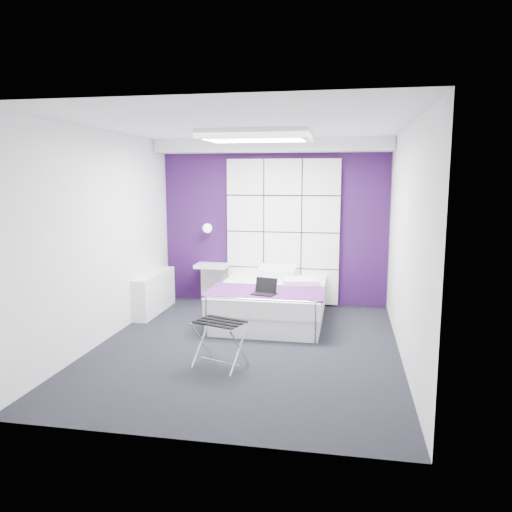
{
  "coord_description": "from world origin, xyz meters",
  "views": [
    {
      "loc": [
        1.16,
        -5.66,
        2.03
      ],
      "look_at": [
        0.05,
        0.35,
        1.06
      ],
      "focal_mm": 35.0,
      "sensor_mm": 36.0,
      "label": 1
    }
  ],
  "objects_px": {
    "wall_lamp": "(208,228)",
    "nightstand": "(212,266)",
    "laptop": "(264,290)",
    "radiator": "(154,293)",
    "bed": "(271,301)",
    "luggage_rack": "(220,344)"
  },
  "relations": [
    {
      "from": "wall_lamp",
      "to": "nightstand",
      "type": "distance_m",
      "value": 0.61
    },
    {
      "from": "laptop",
      "to": "nightstand",
      "type": "bearing_deg",
      "value": 141.78
    },
    {
      "from": "radiator",
      "to": "bed",
      "type": "bearing_deg",
      "value": -3.03
    },
    {
      "from": "radiator",
      "to": "laptop",
      "type": "distance_m",
      "value": 1.97
    },
    {
      "from": "wall_lamp",
      "to": "luggage_rack",
      "type": "bearing_deg",
      "value": -71.8
    },
    {
      "from": "wall_lamp",
      "to": "luggage_rack",
      "type": "relative_size",
      "value": 0.29
    },
    {
      "from": "laptop",
      "to": "luggage_rack",
      "type": "bearing_deg",
      "value": -88.24
    },
    {
      "from": "wall_lamp",
      "to": "luggage_rack",
      "type": "height_order",
      "value": "wall_lamp"
    },
    {
      "from": "bed",
      "to": "nightstand",
      "type": "distance_m",
      "value": 1.41
    },
    {
      "from": "wall_lamp",
      "to": "radiator",
      "type": "bearing_deg",
      "value": -130.1
    },
    {
      "from": "wall_lamp",
      "to": "radiator",
      "type": "height_order",
      "value": "wall_lamp"
    },
    {
      "from": "luggage_rack",
      "to": "radiator",
      "type": "bearing_deg",
      "value": 147.92
    },
    {
      "from": "wall_lamp",
      "to": "laptop",
      "type": "distance_m",
      "value": 1.99
    },
    {
      "from": "nightstand",
      "to": "laptop",
      "type": "xyz_separation_m",
      "value": [
        1.1,
        -1.44,
        -0.04
      ]
    },
    {
      "from": "bed",
      "to": "laptop",
      "type": "bearing_deg",
      "value": -89.58
    },
    {
      "from": "laptop",
      "to": "wall_lamp",
      "type": "bearing_deg",
      "value": 142.59
    },
    {
      "from": "nightstand",
      "to": "bed",
      "type": "bearing_deg",
      "value": -36.57
    },
    {
      "from": "nightstand",
      "to": "luggage_rack",
      "type": "relative_size",
      "value": 0.98
    },
    {
      "from": "nightstand",
      "to": "wall_lamp",
      "type": "bearing_deg",
      "value": 148.14
    },
    {
      "from": "luggage_rack",
      "to": "laptop",
      "type": "relative_size",
      "value": 1.74
    },
    {
      "from": "wall_lamp",
      "to": "laptop",
      "type": "xyz_separation_m",
      "value": [
        1.17,
        -1.48,
        -0.64
      ]
    },
    {
      "from": "radiator",
      "to": "bed",
      "type": "distance_m",
      "value": 1.81
    }
  ]
}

